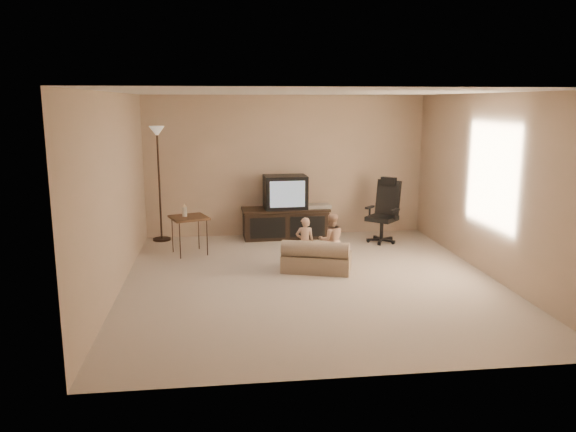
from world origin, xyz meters
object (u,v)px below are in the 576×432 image
at_px(side_table, 189,218).
at_px(toddler_left, 305,242).
at_px(toddler_right, 331,240).
at_px(floor_lamp, 158,158).
at_px(tv_stand, 286,212).
at_px(child_sofa, 316,258).
at_px(office_chair, 384,219).

bearing_deg(side_table, toddler_left, -29.13).
relative_size(toddler_left, toddler_right, 0.94).
bearing_deg(floor_lamp, toddler_left, -40.59).
distance_m(toddler_left, toddler_right, 0.39).
relative_size(tv_stand, child_sofa, 1.46).
xyz_separation_m(child_sofa, toddler_right, (0.26, 0.24, 0.21)).
bearing_deg(toddler_left, tv_stand, -82.89).
xyz_separation_m(toddler_left, toddler_right, (0.39, -0.00, 0.02)).
distance_m(tv_stand, toddler_right, 1.92).
distance_m(office_chair, side_table, 3.32).
relative_size(tv_stand, side_table, 1.93).
bearing_deg(tv_stand, floor_lamp, 176.52).
bearing_deg(tv_stand, toddler_left, -90.24).
xyz_separation_m(tv_stand, child_sofa, (0.18, -2.10, -0.27)).
bearing_deg(toddler_left, office_chair, -134.42).
relative_size(office_chair, toddler_left, 1.49).
distance_m(side_table, child_sofa, 2.23).
bearing_deg(floor_lamp, child_sofa, -42.34).
relative_size(office_chair, toddler_right, 1.40).
relative_size(child_sofa, toddler_left, 1.45).
xyz_separation_m(tv_stand, toddler_left, (0.06, -1.86, -0.09)).
distance_m(floor_lamp, child_sofa, 3.44).
xyz_separation_m(side_table, floor_lamp, (-0.53, 0.97, 0.86)).
xyz_separation_m(tv_stand, office_chair, (1.64, -0.52, -0.06)).
bearing_deg(child_sofa, tv_stand, 112.65).
bearing_deg(office_chair, floor_lamp, -145.68).
height_order(side_table, floor_lamp, floor_lamp).
distance_m(tv_stand, floor_lamp, 2.39).
bearing_deg(office_chair, child_sofa, -89.76).
bearing_deg(toddler_right, toddler_left, -1.80).
xyz_separation_m(side_table, toddler_right, (2.10, -0.96, -0.19)).
bearing_deg(toddler_right, side_table, -25.82).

